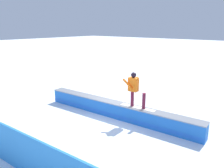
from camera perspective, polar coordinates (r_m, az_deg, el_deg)
The scene contains 4 objects.
ground_plane at distance 10.06m, azimuth 1.14°, elevation -8.56°, with size 120.00×120.00×0.00m, color white.
grind_box at distance 9.94m, azimuth 1.15°, elevation -6.90°, with size 7.75×1.08×0.69m.
snowboarder at distance 9.10m, azimuth 5.92°, elevation -1.19°, with size 1.58×0.48×1.48m.
safety_fence at distance 7.09m, azimuth -24.29°, elevation -14.87°, with size 11.72×0.06×1.27m, color #2F89DD.
Camera 1 is at (-5.72, 7.24, 4.00)m, focal length 35.18 mm.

